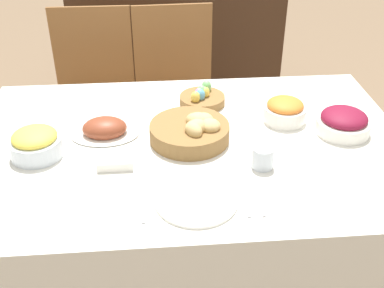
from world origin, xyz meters
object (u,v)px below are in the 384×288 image
Objects in this scene: chair_far_center at (176,94)px; pineapple_bowl at (36,143)px; bread_basket at (192,130)px; chair_far_left at (95,97)px; carrot_bowl at (285,110)px; dinner_plate at (196,200)px; drinking_cup at (263,157)px; beet_salad_bowl at (343,122)px; knife at (246,198)px; fork at (146,203)px; spoon at (256,197)px; ham_platter at (105,129)px; sideboard at (177,51)px; egg_basket at (202,98)px; butter_dish at (116,162)px.

pineapple_bowl is at bearing -121.81° from chair_far_center.
chair_far_left is at bearing 117.45° from bread_basket.
dinner_plate is at bearing -129.66° from carrot_bowl.
beet_salad_bowl is at bearing 29.63° from drinking_cup.
beet_salad_bowl reaches higher than knife.
pineapple_bowl is 2.40× the size of drinking_cup.
pineapple_bowl is 0.74m from knife.
bread_basket reaches higher than beet_salad_bowl.
bread_basket is 1.60× the size of fork.
spoon is (0.61, -1.21, 0.25)m from chair_far_left.
ham_platter is at bearing -112.59° from chair_far_center.
sideboard reaches higher than spoon.
chair_far_center is 0.91m from bread_basket.
carrot_bowl reaches higher than fork.
ham_platter is 0.68m from carrot_bowl.
egg_basket is 1.04× the size of knife.
chair_far_center is at bearing 116.90° from carrot_bowl.
dinner_plate is 2.15× the size of butter_dish.
pineapple_bowl reaches higher than dinner_plate.
beet_salad_bowl is at bearing -72.43° from sideboard.
sideboard reaches higher than egg_basket.
carrot_bowl is at bearing -42.28° from chair_far_left.
bread_basket is 1.76× the size of carrot_bowl.
carrot_bowl is at bearing 21.96° from butter_dish.
chair_far_left is at bearing -121.02° from sideboard.
bread_basket is 0.32m from ham_platter.
chair_far_center is at bearing 97.83° from egg_basket.
ham_platter is at bearing 169.41° from bread_basket.
knife is at bearing -87.11° from sideboard.
knife is at bearing 0.00° from dinner_plate.
butter_dish is at bearing -99.43° from sideboard.
carrot_bowl reaches higher than butter_dish.
butter_dish is (-0.40, 0.21, 0.01)m from knife.
dinner_plate is at bearing -145.14° from drinking_cup.
egg_basket is at bearing 95.15° from spoon.
chair_far_left is 13.03× the size of drinking_cup.
chair_far_left is 5.42× the size of spoon.
chair_far_center is at bearing 91.22° from bread_basket.
drinking_cup is (0.67, -1.05, 0.28)m from chair_far_left.
chair_far_center is at bearing 94.45° from spoon.
spoon is at bearing 4.13° from fork.
spoon is at bearing -25.39° from butter_dish.
chair_far_left reaches higher than fork.
fork is 0.42m from drinking_cup.
drinking_cup reaches higher than fork.
dinner_plate is (0.43, -1.21, 0.25)m from chair_far_left.
chair_far_left is at bearing 99.36° from ham_platter.
knife is (-0.42, -0.36, -0.04)m from beet_salad_bowl.
butter_dish is (-0.48, 0.04, -0.02)m from drinking_cup.
chair_far_left is 3.38× the size of bread_basket.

